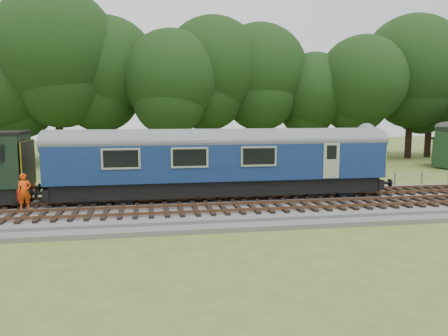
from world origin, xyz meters
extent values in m
plane|color=#4F6625|center=(0.00, 0.00, 0.00)|extent=(120.00, 120.00, 0.00)
cube|color=#4C4C4F|center=(0.00, 0.00, 0.17)|extent=(70.00, 7.00, 0.35)
cube|color=brown|center=(0.00, 0.68, 0.49)|extent=(66.50, 0.07, 0.14)
cube|color=brown|center=(0.00, 2.12, 0.49)|extent=(66.50, 0.07, 0.14)
cube|color=brown|center=(0.00, -2.32, 0.49)|extent=(66.50, 0.07, 0.14)
cube|color=brown|center=(0.00, -0.88, 0.49)|extent=(66.50, 0.07, 0.14)
cube|color=black|center=(1.68, 1.40, 1.06)|extent=(17.46, 2.52, 0.85)
cube|color=#0E274D|center=(1.68, 1.40, 2.48)|extent=(18.00, 2.80, 2.05)
cube|color=gold|center=(10.70, 1.40, 2.11)|extent=(0.06, 2.74, 1.30)
cube|color=black|center=(7.68, 1.40, 0.86)|extent=(2.60, 2.00, 0.55)
cube|color=black|center=(-4.32, 1.40, 0.86)|extent=(2.60, 2.00, 0.55)
cube|color=black|center=(-9.52, 1.40, 2.66)|extent=(2.40, 2.55, 2.60)
cube|color=#9E120C|center=(-8.34, 1.40, 1.06)|extent=(0.25, 2.60, 0.55)
cube|color=gold|center=(-8.20, 1.40, 2.46)|extent=(0.06, 2.55, 2.30)
imported|color=#EC480C|center=(-8.11, 0.09, 1.24)|extent=(0.76, 0.63, 1.78)
camera|label=1|loc=(-2.12, -21.93, 5.06)|focal=35.00mm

